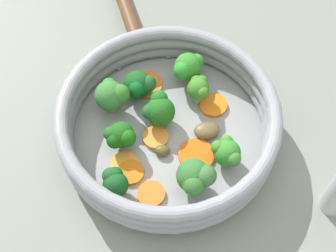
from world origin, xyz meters
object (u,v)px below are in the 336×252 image
at_px(broccoli_floret_8, 159,109).
at_px(mushroom_piece_1, 162,150).
at_px(broccoli_floret_0, 199,88).
at_px(mushroom_piece_0, 207,131).
at_px(broccoli_floret_2, 227,152).
at_px(carrot_slice_4, 125,165).
at_px(broccoli_floret_1, 197,177).
at_px(broccoli_floret_7, 139,85).
at_px(broccoli_floret_5, 112,95).
at_px(carrot_slice_5, 131,172).
at_px(carrot_slice_0, 148,205).
at_px(skillet, 168,135).
at_px(broccoli_floret_6, 114,181).
at_px(carrot_slice_1, 213,105).
at_px(carrot_slice_7, 156,138).
at_px(broccoli_floret_3, 120,136).
at_px(broccoli_floret_4, 187,68).
at_px(carrot_slice_2, 151,194).
at_px(carrot_slice_3, 196,155).
at_px(carrot_slice_6, 146,84).

height_order(broccoli_floret_8, mushroom_piece_1, broccoli_floret_8).
height_order(broccoli_floret_0, mushroom_piece_0, broccoli_floret_0).
bearing_deg(broccoli_floret_2, broccoli_floret_0, 105.22).
relative_size(carrot_slice_4, broccoli_floret_1, 0.74).
relative_size(broccoli_floret_0, broccoli_floret_7, 0.98).
distance_m(broccoli_floret_1, mushroom_piece_1, 0.07).
bearing_deg(broccoli_floret_7, broccoli_floret_5, -152.08).
bearing_deg(carrot_slice_5, carrot_slice_0, -65.20).
xyz_separation_m(skillet, broccoli_floret_6, (-0.07, -0.08, 0.03)).
relative_size(carrot_slice_1, broccoli_floret_8, 0.84).
relative_size(broccoli_floret_7, mushroom_piece_0, 1.31).
xyz_separation_m(broccoli_floret_2, broccoli_floret_5, (-0.14, 0.09, 0.01)).
bearing_deg(broccoli_floret_1, skillet, 109.37).
bearing_deg(carrot_slice_7, carrot_slice_1, 29.63).
xyz_separation_m(carrot_slice_1, broccoli_floret_2, (0.01, -0.08, 0.02)).
xyz_separation_m(broccoli_floret_5, broccoli_floret_6, (0.00, -0.12, -0.01)).
bearing_deg(broccoli_floret_1, broccoli_floret_8, 111.20).
xyz_separation_m(broccoli_floret_3, broccoli_floret_4, (0.09, 0.10, 0.00)).
relative_size(broccoli_floret_0, broccoli_floret_4, 0.92).
xyz_separation_m(skillet, broccoli_floret_7, (-0.03, 0.06, 0.03)).
bearing_deg(mushroom_piece_0, carrot_slice_2, -132.72).
bearing_deg(carrot_slice_3, mushroom_piece_0, 62.89).
xyz_separation_m(carrot_slice_2, carrot_slice_3, (0.06, 0.05, -0.00)).
height_order(skillet, broccoli_floret_7, broccoli_floret_7).
distance_m(carrot_slice_3, mushroom_piece_1, 0.04).
xyz_separation_m(carrot_slice_3, broccoli_floret_7, (-0.07, 0.10, 0.02)).
height_order(carrot_slice_5, broccoli_floret_5, broccoli_floret_5).
distance_m(carrot_slice_5, broccoli_floret_7, 0.12).
height_order(broccoli_floret_2, broccoli_floret_4, broccoli_floret_4).
bearing_deg(broccoli_floret_5, carrot_slice_5, -78.03).
relative_size(carrot_slice_2, mushroom_piece_0, 1.01).
distance_m(carrot_slice_7, broccoli_floret_4, 0.11).
height_order(carrot_slice_6, broccoli_floret_6, broccoli_floret_6).
xyz_separation_m(carrot_slice_6, carrot_slice_7, (0.01, -0.09, 0.00)).
bearing_deg(broccoli_floret_0, carrot_slice_3, -96.67).
bearing_deg(broccoli_floret_3, broccoli_floret_1, -35.95).
height_order(carrot_slice_6, carrot_slice_7, carrot_slice_7).
bearing_deg(carrot_slice_2, mushroom_piece_1, 73.87).
height_order(broccoli_floret_1, broccoli_floret_4, broccoli_floret_1).
xyz_separation_m(mushroom_piece_0, mushroom_piece_1, (-0.06, -0.02, -0.00)).
xyz_separation_m(broccoli_floret_4, broccoli_floret_8, (-0.04, -0.06, -0.00)).
bearing_deg(broccoli_floret_3, carrot_slice_2, -63.78).
xyz_separation_m(broccoli_floret_4, broccoli_floret_6, (-0.10, -0.16, -0.00)).
distance_m(skillet, broccoli_floret_7, 0.08).
bearing_deg(carrot_slice_3, skillet, 131.84).
bearing_deg(broccoli_floret_8, mushroom_piece_0, -22.31).
bearing_deg(carrot_slice_1, broccoli_floret_4, 124.64).
relative_size(carrot_slice_3, broccoli_floret_1, 0.94).
bearing_deg(skillet, broccoli_floret_8, 118.42).
bearing_deg(carrot_slice_0, carrot_slice_3, 44.72).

